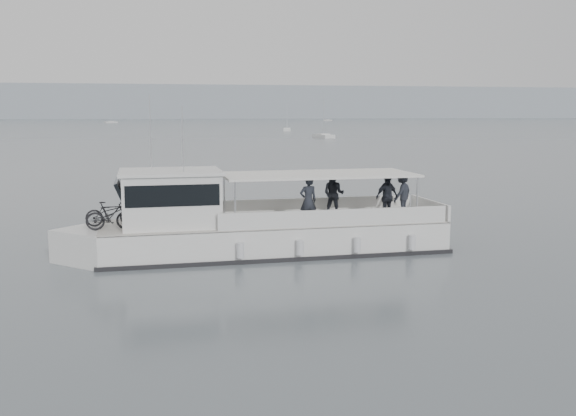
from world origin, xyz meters
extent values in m
plane|color=#525B61|center=(0.00, 0.00, 0.00)|extent=(1400.00, 1400.00, 0.00)
cube|color=#939EA8|center=(0.00, 560.00, 14.00)|extent=(1400.00, 90.00, 28.00)
cube|color=white|center=(-2.30, 0.84, 0.46)|extent=(12.27, 3.54, 1.32)
cube|color=white|center=(-8.39, 0.69, 0.46)|extent=(3.31, 3.31, 1.32)
cube|color=beige|center=(-2.30, 0.84, 1.12)|extent=(12.27, 3.54, 0.06)
cube|color=black|center=(-2.30, 0.84, 0.05)|extent=(12.48, 3.66, 0.18)
cube|color=white|center=(-0.50, 2.44, 1.42)|extent=(8.13, 0.29, 0.61)
cube|color=white|center=(-0.43, -0.69, 1.42)|extent=(8.13, 0.29, 0.61)
cube|color=white|center=(3.75, 0.98, 1.42)|extent=(0.18, 3.25, 0.61)
cube|color=white|center=(-5.95, 0.75, 2.03)|extent=(3.32, 2.82, 1.83)
cube|color=black|center=(-7.53, 0.71, 2.19)|extent=(0.63, 2.55, 1.18)
cube|color=black|center=(-5.95, 0.75, 2.34)|extent=(3.11, 2.86, 0.71)
cube|color=white|center=(-5.95, 0.75, 3.00)|extent=(3.52, 3.03, 0.10)
cube|color=white|center=(-0.67, 0.87, 2.80)|extent=(6.98, 3.21, 0.08)
cylinder|color=silver|center=(-3.89, -0.62, 1.96)|extent=(0.06, 0.06, 1.68)
cylinder|color=silver|center=(-3.96, 2.22, 1.96)|extent=(0.06, 0.06, 1.68)
cylinder|color=silver|center=(2.62, -0.47, 1.96)|extent=(0.06, 0.06, 1.68)
cylinder|color=silver|center=(2.55, 2.37, 1.96)|extent=(0.06, 0.06, 1.68)
cylinder|color=silver|center=(-6.59, 1.65, 4.32)|extent=(0.03, 0.03, 2.64)
cylinder|color=silver|center=(-5.53, 0.05, 4.12)|extent=(0.03, 0.03, 2.24)
cylinder|color=silver|center=(-3.78, -0.99, 0.51)|extent=(0.25, 0.25, 0.51)
cylinder|color=silver|center=(-1.75, -0.94, 0.51)|extent=(0.25, 0.25, 0.51)
cylinder|color=silver|center=(0.29, -0.89, 0.51)|extent=(0.25, 0.25, 0.51)
cylinder|color=silver|center=(2.32, -0.85, 0.51)|extent=(0.25, 0.25, 0.51)
imported|color=black|center=(-8.00, 1.11, 1.58)|extent=(1.76, 0.65, 0.92)
imported|color=black|center=(-7.98, 0.30, 1.60)|extent=(1.62, 0.49, 0.97)
imported|color=#252831|center=(-1.26, -0.05, 1.97)|extent=(0.68, 0.50, 1.71)
imported|color=#252831|center=(0.13, 1.60, 1.97)|extent=(1.04, 0.98, 1.71)
imported|color=#252831|center=(1.78, 0.32, 1.97)|extent=(1.08, 0.76, 1.71)
imported|color=#252831|center=(2.78, 1.36, 1.97)|extent=(1.24, 1.21, 1.71)
cube|color=white|center=(-27.88, 308.78, 0.30)|extent=(6.46, 5.32, 0.75)
cube|color=white|center=(-27.88, 308.78, 0.62)|extent=(2.87, 2.75, 0.45)
cylinder|color=silver|center=(-27.88, 308.78, 4.13)|extent=(0.08, 0.08, 7.06)
cube|color=white|center=(98.80, 367.95, 0.30)|extent=(5.43, 4.39, 0.75)
cube|color=white|center=(98.80, 367.95, 0.62)|extent=(2.40, 2.29, 0.45)
cube|color=white|center=(26.71, 104.12, 0.30)|extent=(3.05, 7.08, 0.75)
cube|color=white|center=(26.71, 104.12, 0.62)|extent=(2.21, 2.63, 0.45)
cylinder|color=silver|center=(26.71, 104.12, 4.37)|extent=(0.08, 0.08, 7.54)
cube|color=white|center=(29.30, 153.81, 0.30)|extent=(3.19, 6.39, 0.75)
cube|color=white|center=(29.30, 153.81, 0.62)|extent=(2.12, 2.45, 0.45)
cylinder|color=silver|center=(29.30, 153.81, 3.96)|extent=(0.08, 0.08, 6.72)
camera|label=1|loc=(-6.40, -21.62, 5.01)|focal=40.00mm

